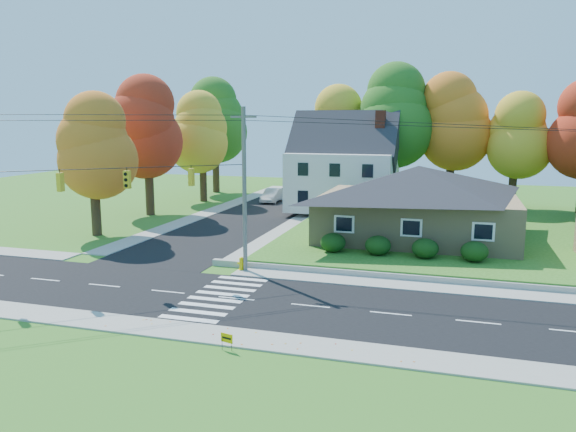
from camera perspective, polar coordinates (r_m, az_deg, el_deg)
name	(u,v)px	position (r m, az deg, el deg)	size (l,w,h in m)	color
ground	(236,299)	(29.73, -5.27, -8.38)	(120.00, 120.00, 0.00)	#3D7923
road_main	(236,299)	(29.73, -5.27, -8.36)	(90.00, 8.00, 0.02)	black
road_cross	(260,213)	(56.17, -2.86, 0.30)	(8.00, 44.00, 0.02)	black
sidewalk_north	(267,273)	(34.20, -2.11, -5.84)	(90.00, 2.00, 0.08)	#9C9A90
sidewalk_south	(193,332)	(25.44, -9.60, -11.58)	(90.00, 2.00, 0.08)	#9C9A90
lawn	(484,232)	(48.04, 19.26, -1.57)	(30.00, 30.00, 0.50)	#3D7923
ranch_house	(417,201)	(42.64, 13.02, 1.46)	(14.60, 10.60, 5.40)	tan
colonial_house	(344,168)	(55.38, 5.69, 4.90)	(10.40, 8.40, 9.60)	silver
hedge_row	(401,247)	(36.98, 11.44, -3.08)	(10.70, 1.70, 1.27)	#163A10
traffic_infrastructure	(242,198)	(29.85, -4.72, 1.86)	(38.10, 10.66, 10.00)	#666059
tree_lot_0	(337,128)	(61.48, 4.97, 8.87)	(6.72, 6.72, 12.51)	#3F2A19
tree_lot_1	(392,116)	(59.52, 10.53, 9.97)	(7.84, 7.84, 14.60)	#3F2A19
tree_lot_2	(453,122)	(60.14, 16.38, 9.12)	(7.28, 7.28, 13.56)	#3F2A19
tree_lot_3	(516,136)	(59.39, 22.15, 7.53)	(6.16, 6.16, 11.47)	#3F2A19
tree_west_0	(92,146)	(47.21, -19.28, 6.70)	(6.16, 6.16, 11.47)	#3F2A19
tree_west_1	(147,128)	(56.08, -14.13, 8.68)	(7.28, 7.28, 13.56)	#3F2A19
tree_west_2	(202,132)	(64.44, -8.73, 8.39)	(6.72, 6.72, 12.51)	#3F2A19
tree_west_3	(215,121)	(72.52, -7.44, 9.59)	(7.84, 7.84, 14.60)	#3F2A19
white_car	(272,195)	(63.60, -1.60, 2.11)	(1.58, 4.54, 1.50)	silver
fire_hydrant	(241,264)	(34.89, -4.75, -4.90)	(0.51, 0.39, 0.89)	#DAB806
yard_sign	(227,338)	(23.35, -6.24, -12.26)	(0.56, 0.16, 0.71)	black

